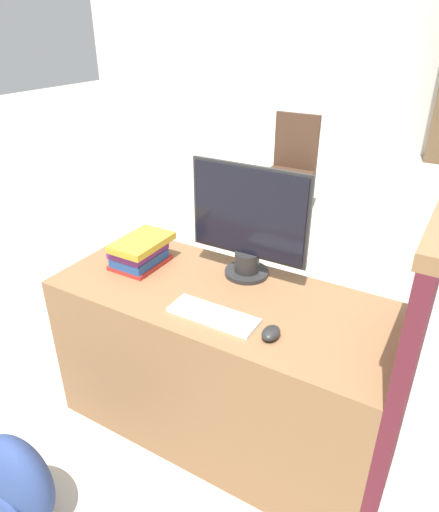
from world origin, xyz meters
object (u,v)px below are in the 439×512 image
backpack (16,483)px  far_chair (291,162)px  mouse (271,333)px  keyboard (213,315)px  book_stack (140,252)px  monitor (248,223)px

backpack → far_chair: 3.53m
mouse → backpack: (-0.73, -0.64, -0.56)m
mouse → backpack: bearing=-138.5°
keyboard → mouse: bearing=-0.9°
keyboard → book_stack: 0.54m
monitor → backpack: monitor is taller
keyboard → book_stack: size_ratio=1.26×
mouse → far_chair: far_chair is taller
book_stack → far_chair: far_chair is taller
monitor → book_stack: monitor is taller
monitor → mouse: size_ratio=5.93×
mouse → monitor: bearing=128.0°
keyboard → book_stack: book_stack is taller
mouse → book_stack: (-0.74, 0.19, 0.05)m
far_chair → backpack: bearing=-101.9°
keyboard → monitor: bearing=96.2°
backpack → far_chair: far_chair is taller
keyboard → far_chair: 2.98m
monitor → keyboard: monitor is taller
monitor → keyboard: (0.04, -0.36, -0.24)m
monitor → keyboard: bearing=-83.8°
mouse → book_stack: size_ratio=0.32×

